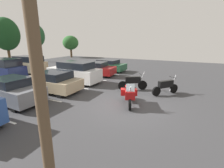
{
  "coord_description": "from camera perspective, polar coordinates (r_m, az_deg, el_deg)",
  "views": [
    {
      "loc": [
        -8.02,
        -2.84,
        3.59
      ],
      "look_at": [
        0.69,
        1.3,
        0.96
      ],
      "focal_mm": 26.19,
      "sensor_mm": 36.0,
      "label": 1
    }
  ],
  "objects": [
    {
      "name": "motorcycle_touring",
      "position": [
        9.19,
        6.05,
        -3.4
      ],
      "size": [
        2.12,
        1.25,
        1.4
      ],
      "color": "black",
      "rests_on": "ground"
    },
    {
      "name": "motorcycle_second",
      "position": [
        11.5,
        18.26,
        -0.79
      ],
      "size": [
        1.72,
        1.46,
        1.27
      ],
      "color": "black",
      "rests_on": "ground"
    },
    {
      "name": "utility_pole",
      "position": [
        3.96,
        -26.35,
        19.84
      ],
      "size": [
        0.41,
        1.8,
        7.75
      ],
      "color": "brown",
      "rests_on": "ground"
    },
    {
      "name": "car_grey",
      "position": [
        11.24,
        -31.88,
        -1.87
      ],
      "size": [
        2.03,
        4.43,
        1.5
      ],
      "color": "slate",
      "rests_on": "ground"
    },
    {
      "name": "motorcycle_third",
      "position": [
        12.02,
        7.31,
        0.6
      ],
      "size": [
        1.2,
        1.92,
        1.34
      ],
      "color": "black",
      "rests_on": "ground"
    },
    {
      "name": "car_white",
      "position": [
        14.36,
        -12.92,
        4.02
      ],
      "size": [
        2.04,
        4.69,
        1.8
      ],
      "color": "white",
      "rests_on": "ground"
    },
    {
      "name": "car_far_navy",
      "position": [
        18.54,
        -33.94,
        4.49
      ],
      "size": [
        2.07,
        4.48,
        1.9
      ],
      "color": "navy",
      "rests_on": "ground"
    },
    {
      "name": "tree_center",
      "position": [
        30.16,
        -25.07,
        14.95
      ],
      "size": [
        2.77,
        2.77,
        6.0
      ],
      "color": "#4C3823",
      "rests_on": "ground"
    },
    {
      "name": "car_far_champagne",
      "position": [
        20.33,
        -27.36,
        6.08
      ],
      "size": [
        1.94,
        4.32,
        1.87
      ],
      "color": "#C1B289",
      "rests_on": "ground"
    },
    {
      "name": "tree_far_right",
      "position": [
        24.98,
        -33.09,
        14.36
      ],
      "size": [
        3.21,
        3.21,
        6.24
      ],
      "color": "#4C3823",
      "rests_on": "ground"
    },
    {
      "name": "ground",
      "position": [
        9.26,
        5.46,
        -7.96
      ],
      "size": [
        44.0,
        44.0,
        0.1
      ],
      "primitive_type": "cube",
      "color": "#38383A"
    },
    {
      "name": "car_tan",
      "position": [
        12.31,
        -20.17,
        0.78
      ],
      "size": [
        1.95,
        4.23,
        1.45
      ],
      "color": "tan",
      "rests_on": "ground"
    },
    {
      "name": "car_red",
      "position": [
        16.98,
        -6.49,
        5.33
      ],
      "size": [
        2.21,
        4.66,
        1.4
      ],
      "color": "maroon",
      "rests_on": "ground"
    },
    {
      "name": "car_green",
      "position": [
        19.38,
        -2.05,
        6.55
      ],
      "size": [
        2.23,
        4.85,
        1.33
      ],
      "color": "#235638",
      "rests_on": "ground"
    },
    {
      "name": "parking_stripes",
      "position": [
        11.87,
        -25.63,
        -3.88
      ],
      "size": [
        23.26,
        4.7,
        0.01
      ],
      "color": "silver",
      "rests_on": "ground"
    },
    {
      "name": "tree_right",
      "position": [
        35.42,
        -14.27,
        13.78
      ],
      "size": [
        3.17,
        3.17,
        4.37
      ],
      "color": "#4C3823",
      "rests_on": "ground"
    }
  ]
}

